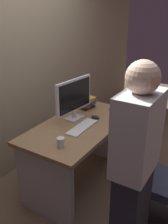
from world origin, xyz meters
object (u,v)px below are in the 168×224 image
object	(u,v)px
cell_phone	(115,110)
handbag	(148,152)
mouse	(95,117)
cup_near_keyboard	(61,142)
office_chair	(145,179)
book_stack	(87,103)
desk	(80,143)
keyboard	(82,127)
monitor	(74,97)
person_at_desk	(134,171)

from	to	relation	value
cell_phone	handbag	xyz separation A→B (m)	(0.28, -0.37, -0.62)
mouse	cup_near_keyboard	distance (m)	0.70
office_chair	book_stack	size ratio (longest dim) A/B	4.21
office_chair	cell_phone	xyz separation A→B (m)	(0.66, 0.63, 0.33)
desk	keyboard	xyz separation A→B (m)	(-0.07, -0.07, 0.25)
cup_near_keyboard	monitor	bearing A→B (deg)	22.43
person_at_desk	office_chair	bearing A→B (deg)	6.13
handbag	cup_near_keyboard	bearing A→B (deg)	162.02
keyboard	book_stack	bearing A→B (deg)	25.16
desk	handbag	size ratio (longest dim) A/B	3.65
desk	handbag	xyz separation A→B (m)	(0.82, -0.53, -0.38)
desk	book_stack	size ratio (longest dim) A/B	6.18
mouse	handbag	distance (m)	1.00
keyboard	book_stack	distance (m)	0.56
handbag	cell_phone	bearing A→B (deg)	127.52
mouse	book_stack	xyz separation A→B (m)	(0.22, 0.24, 0.05)
mouse	cup_near_keyboard	xyz separation A→B (m)	(-0.69, -0.03, 0.03)
desk	book_stack	xyz separation A→B (m)	(0.43, 0.17, 0.31)
person_at_desk	cell_phone	world-z (taller)	person_at_desk
desk	cell_phone	xyz separation A→B (m)	(0.54, -0.16, 0.24)
desk	cell_phone	world-z (taller)	cell_phone
keyboard	handbag	xyz separation A→B (m)	(0.90, -0.46, -0.63)
monitor	handbag	distance (m)	1.32
desk	book_stack	world-z (taller)	book_stack
keyboard	mouse	xyz separation A→B (m)	(0.28, 0.00, 0.01)
monitor	mouse	xyz separation A→B (m)	(0.13, -0.20, -0.24)
monitor	book_stack	size ratio (longest dim) A/B	2.42
monitor	cell_phone	distance (m)	0.60
person_at_desk	monitor	distance (m)	1.20
monitor	book_stack	world-z (taller)	monitor
person_at_desk	mouse	xyz separation A→B (m)	(0.80, 0.77, -0.07)
keyboard	handbag	distance (m)	1.19
person_at_desk	keyboard	bearing A→B (deg)	55.87
keyboard	mouse	size ratio (longest dim) A/B	4.30
person_at_desk	book_stack	xyz separation A→B (m)	(1.02, 1.02, -0.02)
book_stack	cell_phone	xyz separation A→B (m)	(0.11, -0.33, -0.06)
cell_phone	handbag	bearing A→B (deg)	-45.33
desk	person_at_desk	bearing A→B (deg)	-125.23
person_at_desk	monitor	xyz separation A→B (m)	(0.68, 0.97, 0.17)
book_stack	handbag	world-z (taller)	book_stack
monitor	office_chair	bearing A→B (deg)	-102.13
office_chair	person_at_desk	distance (m)	0.63
person_at_desk	mouse	distance (m)	1.12
monitor	handbag	xyz separation A→B (m)	(0.74, -0.66, -0.87)
monitor	cup_near_keyboard	xyz separation A→B (m)	(-0.57, -0.23, -0.21)
cell_phone	desk	bearing A→B (deg)	170.42
office_chair	person_at_desk	xyz separation A→B (m)	(-0.48, -0.05, 0.41)
mouse	handbag	size ratio (longest dim) A/B	0.26
desk	cup_near_keyboard	xyz separation A→B (m)	(-0.49, -0.11, 0.28)
office_chair	cup_near_keyboard	size ratio (longest dim) A/B	10.52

